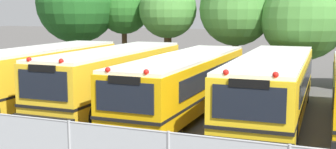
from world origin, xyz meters
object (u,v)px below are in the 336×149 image
(school_bus_3, at_px, (272,85))
(tree_4, at_px, (304,16))
(school_bus_2, at_px, (185,81))
(school_bus_1, at_px, (114,75))
(tree_2, at_px, (170,10))
(tree_1, at_px, (124,8))
(tree_0, at_px, (78,3))
(school_bus_0, at_px, (47,72))
(tree_3, at_px, (235,8))

(school_bus_3, bearing_deg, tree_4, -94.81)
(school_bus_2, distance_m, tree_4, 9.50)
(school_bus_1, xyz_separation_m, tree_2, (-0.48, 8.05, 2.88))
(tree_1, bearing_deg, tree_0, -151.48)
(school_bus_0, relative_size, school_bus_1, 0.90)
(tree_4, bearing_deg, school_bus_1, -132.00)
(tree_2, bearing_deg, tree_4, 1.33)
(school_bus_2, xyz_separation_m, school_bus_3, (3.60, 0.18, 0.04))
(tree_2, xyz_separation_m, tree_4, (7.90, 0.18, -0.32))
(school_bus_1, distance_m, school_bus_2, 3.38)
(school_bus_0, bearing_deg, school_bus_2, -178.92)
(school_bus_0, distance_m, school_bus_2, 6.92)
(tree_1, xyz_separation_m, tree_3, (7.34, -0.01, -0.04))
(tree_1, height_order, tree_2, tree_2)
(tree_2, bearing_deg, school_bus_2, -64.26)
(school_bus_0, bearing_deg, tree_1, -88.68)
(tree_2, bearing_deg, tree_3, 6.70)
(school_bus_3, relative_size, tree_4, 1.81)
(school_bus_2, bearing_deg, tree_1, -49.53)
(school_bus_3, height_order, tree_3, tree_3)
(school_bus_1, height_order, tree_0, tree_0)
(school_bus_2, height_order, tree_2, tree_2)
(school_bus_1, xyz_separation_m, tree_4, (7.42, 8.24, 2.55))
(tree_2, height_order, tree_3, tree_3)
(tree_2, bearing_deg, school_bus_0, -110.45)
(tree_0, relative_size, tree_4, 1.18)
(tree_2, distance_m, tree_4, 7.90)
(school_bus_0, height_order, tree_1, tree_1)
(school_bus_3, xyz_separation_m, tree_2, (-7.46, 7.82, 2.91))
(school_bus_2, distance_m, tree_1, 11.56)
(school_bus_2, relative_size, tree_0, 1.53)
(school_bus_2, xyz_separation_m, tree_2, (-3.86, 8.00, 2.95))
(school_bus_0, distance_m, tree_2, 9.22)
(tree_3, bearing_deg, tree_0, -171.94)
(tree_0, distance_m, tree_4, 13.93)
(school_bus_3, distance_m, tree_1, 13.97)
(tree_0, distance_m, tree_1, 2.99)
(tree_4, bearing_deg, tree_0, -175.36)
(school_bus_0, relative_size, tree_2, 1.53)
(school_bus_1, relative_size, school_bus_3, 0.92)
(tree_4, bearing_deg, tree_3, 175.84)
(school_bus_2, xyz_separation_m, tree_3, (0.13, 8.47, 3.09))
(school_bus_0, height_order, school_bus_1, school_bus_0)
(school_bus_1, bearing_deg, tree_1, -66.05)
(tree_4, bearing_deg, tree_1, 178.49)
(school_bus_1, distance_m, tree_4, 11.38)
(school_bus_2, relative_size, tree_4, 1.82)
(school_bus_1, height_order, tree_1, tree_1)
(school_bus_3, bearing_deg, school_bus_1, 0.24)
(school_bus_3, bearing_deg, tree_2, -48.04)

